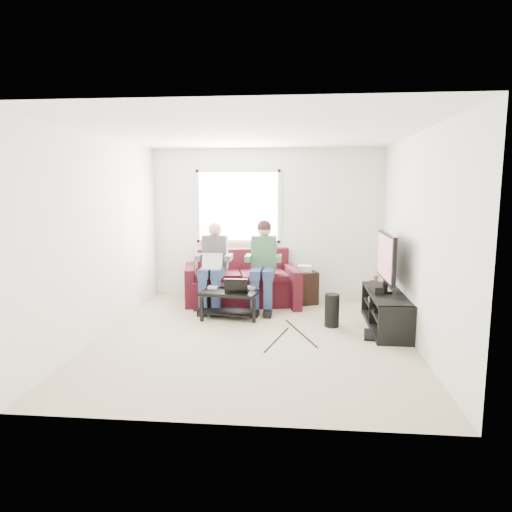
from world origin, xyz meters
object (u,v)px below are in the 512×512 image
at_px(coffee_table, 230,298).
at_px(subwoofer, 332,310).
at_px(sofa, 241,284).
at_px(tv, 386,259).
at_px(tv_stand, 386,312).
at_px(end_table, 304,286).

relative_size(coffee_table, subwoofer, 1.92).
height_order(sofa, tv, tv).
distance_m(tv_stand, tv, 0.74).
bearing_deg(sofa, coffee_table, -93.45).
bearing_deg(subwoofer, tv_stand, -0.39).
distance_m(tv, end_table, 1.73).
xyz_separation_m(tv, subwoofer, (-0.73, -0.09, -0.73)).
height_order(coffee_table, subwoofer, subwoofer).
relative_size(sofa, end_table, 3.19).
relative_size(coffee_table, tv_stand, 0.59).
bearing_deg(end_table, tv, -46.63).
distance_m(subwoofer, end_table, 1.31).
xyz_separation_m(sofa, end_table, (1.06, 0.06, -0.04)).
xyz_separation_m(coffee_table, tv, (2.21, -0.21, 0.66)).
xyz_separation_m(tv, end_table, (-1.10, 1.16, -0.67)).
bearing_deg(sofa, end_table, 3.15).
relative_size(tv_stand, end_table, 2.33).
bearing_deg(coffee_table, tv_stand, -7.84).
distance_m(tv, subwoofer, 1.04).
bearing_deg(coffee_table, end_table, 40.55).
height_order(sofa, coffee_table, sofa).
xyz_separation_m(tv_stand, tv, (-0.00, 0.10, 0.74)).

